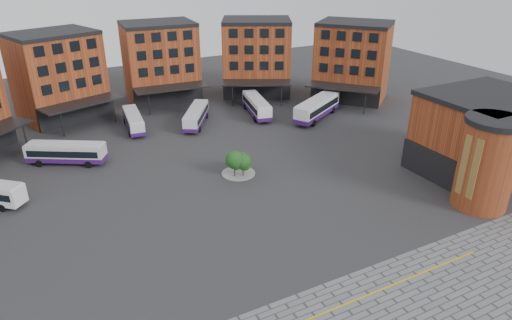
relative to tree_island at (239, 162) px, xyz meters
name	(u,v)px	position (x,y,z in m)	size (l,w,h in m)	color
ground	(269,222)	(-1.90, -11.50, -1.96)	(160.00, 160.00, 0.00)	#28282B
yellow_line	(369,294)	(0.10, -25.50, -1.93)	(26.00, 0.15, 0.02)	gold
main_building	(132,80)	(-6.68, 26.75, 5.26)	(94.14, 42.48, 14.60)	#9C4522
east_building	(483,139)	(26.80, -14.55, 3.33)	(17.40, 15.40, 10.60)	#9C4522
tree_island	(239,162)	(0.00, 0.00, 0.00)	(4.40, 4.40, 3.62)	gray
bus_b	(66,153)	(-19.37, 14.21, -0.34)	(10.38, 7.49, 2.99)	silver
bus_c	(133,120)	(-7.99, 23.06, -0.47)	(3.25, 9.98, 2.76)	silver
bus_d	(196,116)	(1.78, 20.30, -0.39)	(7.47, 9.98, 2.90)	white
bus_e	(257,106)	(13.03, 20.09, -0.29)	(4.77, 11.21, 3.08)	white
bus_f	(317,108)	(21.51, 13.70, -0.08)	(12.10, 8.58, 3.47)	white
blue_car	(470,194)	(21.46, -18.08, -1.29)	(1.41, 4.06, 1.34)	#0C0EA7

